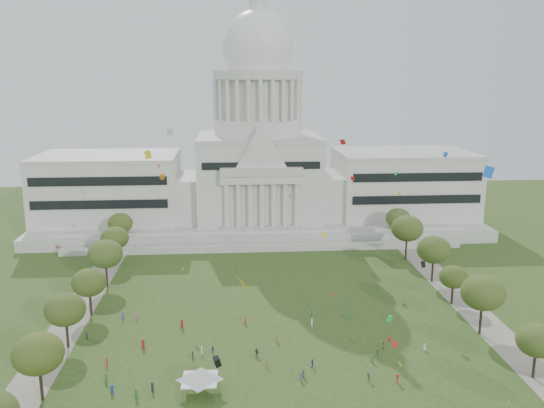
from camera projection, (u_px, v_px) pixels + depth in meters
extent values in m
plane|color=#32491D|center=(289.00, 382.00, 107.42)|extent=(400.00, 400.00, 0.00)
cube|color=#B9B7AD|center=(259.00, 220.00, 218.85)|extent=(160.00, 60.00, 4.00)
cube|color=#B9B7AD|center=(264.00, 248.00, 186.97)|extent=(130.00, 3.00, 2.00)
cube|color=#B9B7AD|center=(262.00, 237.00, 194.42)|extent=(140.00, 3.00, 5.00)
cube|color=beige|center=(109.00, 189.00, 211.14)|extent=(50.00, 34.00, 22.00)
cube|color=beige|center=(403.00, 185.00, 218.87)|extent=(50.00, 34.00, 22.00)
cube|color=beige|center=(186.00, 197.00, 211.82)|extent=(12.00, 26.00, 16.00)
cube|color=beige|center=(331.00, 195.00, 215.62)|extent=(12.00, 26.00, 16.00)
cube|color=beige|center=(259.00, 179.00, 214.34)|extent=(44.00, 38.00, 28.00)
cube|color=beige|center=(262.00, 180.00, 194.18)|extent=(28.00, 3.00, 2.40)
cube|color=black|center=(99.00, 193.00, 193.96)|extent=(46.00, 0.40, 11.00)
cube|color=black|center=(418.00, 188.00, 201.70)|extent=(46.00, 0.40, 11.00)
cylinder|color=beige|center=(258.00, 127.00, 210.06)|extent=(32.00, 32.00, 6.00)
cylinder|color=beige|center=(258.00, 99.00, 207.85)|extent=(28.00, 28.00, 14.00)
cylinder|color=#B9B7AD|center=(258.00, 75.00, 205.97)|extent=(32.40, 32.40, 3.00)
cylinder|color=beige|center=(258.00, 59.00, 204.76)|extent=(22.00, 22.00, 8.00)
ellipsoid|color=white|center=(258.00, 47.00, 203.87)|extent=(25.00, 25.00, 26.20)
cylinder|color=beige|center=(258.00, 8.00, 200.89)|extent=(6.00, 6.00, 5.00)
cube|color=gray|center=(70.00, 322.00, 133.22)|extent=(8.00, 160.00, 0.04)
cube|color=gray|center=(473.00, 310.00, 139.97)|extent=(8.00, 160.00, 0.04)
cylinder|color=black|center=(41.00, 386.00, 100.80)|extent=(0.56, 0.56, 5.75)
ellipsoid|color=#3E5017|center=(38.00, 354.00, 99.45)|extent=(8.86, 8.86, 7.25)
cylinder|color=black|center=(534.00, 366.00, 108.42)|extent=(0.56, 0.56, 4.92)
ellipsoid|color=#384E1C|center=(537.00, 340.00, 107.27)|extent=(7.58, 7.58, 6.20)
cylinder|color=black|center=(67.00, 335.00, 120.48)|extent=(0.56, 0.56, 5.47)
ellipsoid|color=#384718|center=(65.00, 310.00, 119.20)|extent=(8.42, 8.42, 6.89)
cylinder|color=black|center=(480.00, 321.00, 126.80)|extent=(0.56, 0.56, 6.20)
ellipsoid|color=#3F521D|center=(483.00, 293.00, 125.35)|extent=(9.55, 9.55, 7.82)
cylinder|color=black|center=(91.00, 305.00, 136.73)|extent=(0.56, 0.56, 5.27)
ellipsoid|color=#374A18|center=(89.00, 283.00, 135.49)|extent=(8.12, 8.12, 6.65)
cylinder|color=black|center=(452.00, 295.00, 143.58)|extent=(0.56, 0.56, 4.56)
ellipsoid|color=#324715|center=(453.00, 277.00, 142.52)|extent=(7.01, 7.01, 5.74)
cylinder|color=black|center=(107.00, 277.00, 154.64)|extent=(0.56, 0.56, 6.03)
ellipsoid|color=#39511F|center=(105.00, 254.00, 153.23)|extent=(9.29, 9.29, 7.60)
cylinder|color=black|center=(432.00, 272.00, 158.58)|extent=(0.56, 0.56, 5.97)
ellipsoid|color=#314719|center=(434.00, 250.00, 157.19)|extent=(9.19, 9.19, 7.52)
cylinder|color=black|center=(116.00, 256.00, 172.72)|extent=(0.56, 0.56, 5.41)
ellipsoid|color=#394D19|center=(115.00, 238.00, 171.45)|extent=(8.33, 8.33, 6.81)
cylinder|color=black|center=(406.00, 249.00, 178.05)|extent=(0.56, 0.56, 6.37)
ellipsoid|color=#3A4919|center=(407.00, 228.00, 176.56)|extent=(9.82, 9.82, 8.03)
cylinder|color=black|center=(121.00, 240.00, 190.25)|extent=(0.56, 0.56, 5.32)
ellipsoid|color=#3D4E18|center=(120.00, 223.00, 189.00)|extent=(8.19, 8.19, 6.70)
cylinder|color=black|center=(397.00, 235.00, 195.77)|extent=(0.56, 0.56, 5.47)
ellipsoid|color=#3B511E|center=(398.00, 218.00, 194.50)|extent=(8.42, 8.42, 6.89)
cylinder|color=#4C4C4C|center=(182.00, 396.00, 100.39)|extent=(0.12, 0.12, 2.60)
cylinder|color=#4C4C4C|center=(216.00, 395.00, 100.80)|extent=(0.12, 0.12, 2.60)
cylinder|color=#4C4C4C|center=(185.00, 379.00, 106.07)|extent=(0.12, 0.12, 2.60)
cylinder|color=#4C4C4C|center=(217.00, 378.00, 106.48)|extent=(0.12, 0.12, 2.60)
cube|color=silver|center=(200.00, 379.00, 103.13)|extent=(6.36, 6.36, 0.21)
pyramid|color=silver|center=(200.00, 374.00, 102.87)|extent=(8.91, 8.91, 2.08)
imported|color=silver|center=(425.00, 347.00, 119.33)|extent=(0.92, 0.82, 1.59)
imported|color=olive|center=(384.00, 346.00, 119.84)|extent=(0.92, 0.66, 1.74)
imported|color=#4C4C51|center=(368.00, 376.00, 107.69)|extent=(1.22, 1.36, 1.89)
imported|color=navy|center=(312.00, 363.00, 112.56)|extent=(0.79, 1.13, 1.75)
imported|color=#4C4C51|center=(257.00, 353.00, 116.96)|extent=(1.63, 1.62, 1.78)
imported|color=navy|center=(213.00, 350.00, 118.53)|extent=(0.82, 0.77, 1.45)
imported|color=#B21E1E|center=(398.00, 379.00, 106.79)|extent=(1.18, 1.34, 1.85)
imported|color=#33723F|center=(378.00, 353.00, 117.17)|extent=(0.81, 1.00, 1.50)
cube|color=navy|center=(112.00, 390.00, 103.35)|extent=(0.51, 0.49, 1.66)
cube|color=#4C4C51|center=(303.00, 373.00, 108.97)|extent=(0.48, 0.47, 1.58)
cube|color=#33723F|center=(345.00, 304.00, 142.01)|extent=(0.46, 0.41, 1.49)
cube|color=#B21E1E|center=(107.00, 362.00, 113.30)|extent=(0.38, 0.51, 1.73)
cube|color=#994C8C|center=(136.00, 316.00, 134.37)|extent=(0.36, 0.53, 1.88)
cube|color=#33723F|center=(136.00, 394.00, 101.80)|extent=(0.57, 0.57, 1.87)
cube|color=#B21E1E|center=(182.00, 324.00, 130.09)|extent=(0.60, 0.58, 1.94)
cube|color=#26262B|center=(87.00, 336.00, 124.61)|extent=(0.43, 0.49, 1.59)
cube|color=olive|center=(267.00, 363.00, 112.69)|extent=(0.34, 0.48, 1.66)
cube|color=#33723F|center=(349.00, 314.00, 135.27)|extent=(0.60, 0.49, 1.94)
cube|color=silver|center=(312.00, 322.00, 131.18)|extent=(0.37, 0.52, 1.79)
cube|color=#33723F|center=(372.00, 358.00, 114.69)|extent=(0.49, 0.42, 1.60)
cube|color=#B21E1E|center=(245.00, 321.00, 132.04)|extent=(0.32, 0.45, 1.59)
cube|color=#26262B|center=(152.00, 387.00, 104.02)|extent=(0.51, 0.56, 1.78)
cube|color=#4C4C51|center=(301.00, 377.00, 107.62)|extent=(0.43, 0.27, 1.61)
cube|color=#26262B|center=(193.00, 355.00, 116.08)|extent=(0.26, 0.42, 1.58)
cube|color=olive|center=(276.00, 337.00, 123.68)|extent=(0.43, 0.55, 1.84)
cube|color=#33723F|center=(312.00, 313.00, 136.24)|extent=(0.54, 0.59, 1.89)
cube|color=silver|center=(202.00, 350.00, 117.96)|extent=(0.31, 0.46, 1.66)
cube|color=#33723F|center=(106.00, 377.00, 107.46)|extent=(0.50, 0.51, 1.66)
cube|color=#B21E1E|center=(143.00, 344.00, 120.40)|extent=(0.59, 0.48, 1.95)
cube|color=navy|center=(123.00, 316.00, 134.87)|extent=(0.40, 0.53, 1.77)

